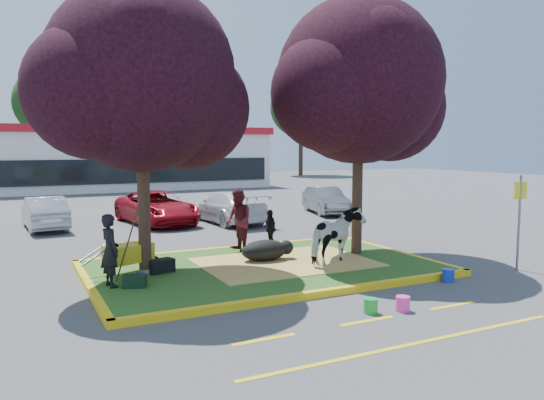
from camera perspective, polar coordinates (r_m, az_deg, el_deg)
name	(u,v)px	position (r m, az deg, el deg)	size (l,w,h in m)	color
ground	(264,271)	(13.11, -0.91, -7.62)	(90.00, 90.00, 0.00)	#424244
median_island	(264,268)	(13.10, -0.91, -7.30)	(8.00, 5.00, 0.15)	#204E18
curb_near	(319,294)	(10.90, 5.04, -10.03)	(8.30, 0.16, 0.15)	yellow
curb_far	(225,249)	(15.41, -5.07, -5.32)	(8.30, 0.16, 0.15)	yellow
curb_left	(89,287)	(11.97, -19.04, -8.88)	(0.16, 5.30, 0.15)	yellow
curb_right	(395,253)	(15.26, 13.11, -5.56)	(0.16, 5.30, 0.15)	yellow
straw_bedding	(285,262)	(13.34, 1.43, -6.70)	(4.20, 3.00, 0.01)	#CDB254
tree_purple_left	(142,86)	(12.27, -13.80, 11.80)	(5.06, 4.20, 6.51)	black
tree_purple_right	(360,89)	(14.48, 9.45, 11.74)	(5.30, 4.40, 6.82)	black
fire_lane_stripe_a	(264,339)	(8.65, -0.86, -14.77)	(1.10, 0.12, 0.01)	yellow
fire_lane_stripe_b	(367,321)	(9.64, 10.20, -12.69)	(1.10, 0.12, 0.01)	yellow
fire_lane_stripe_c	(452,306)	(10.90, 18.82, -10.71)	(1.10, 0.12, 0.01)	yellow
fire_lane_long	(414,344)	(8.76, 15.04, -14.71)	(6.00, 0.10, 0.01)	yellow
retail_building	(123,157)	(40.21, -15.75, 4.46)	(20.40, 8.40, 4.40)	silver
treeline	(91,92)	(49.80, -18.92, 10.90)	(46.58, 7.80, 14.63)	black
cow	(337,236)	(13.15, 6.97, -3.89)	(0.75, 1.64, 1.38)	silver
calf	(264,250)	(13.47, -0.81, -5.44)	(1.24, 0.70, 0.54)	black
handler	(110,250)	(11.45, -17.02, -5.20)	(0.55, 0.36, 1.52)	black
visitor_a	(238,220)	(14.65, -3.64, -2.20)	(0.83, 0.65, 1.71)	#4A151E
visitor_b	(270,229)	(15.18, -0.22, -3.09)	(0.64, 0.27, 1.10)	black
wheelbarrow	(129,253)	(12.51, -15.12, -5.56)	(1.80, 0.95, 0.69)	black
gear_bag_dark	(161,266)	(12.54, -11.89, -6.95)	(0.60, 0.33, 0.30)	black
gear_bag_green	(135,281)	(11.39, -14.56, -8.46)	(0.46, 0.29, 0.25)	black
sign_post	(520,212)	(14.30, 25.08, -1.19)	(0.32, 0.12, 2.35)	slate
bucket_green	(371,306)	(10.04, 10.56, -11.13)	(0.26, 0.26, 0.28)	green
bucket_pink	(403,304)	(10.28, 13.89, -10.78)	(0.26, 0.26, 0.28)	#FE38AF
bucket_blue	(448,275)	(12.69, 18.43, -7.71)	(0.27, 0.27, 0.29)	#1835C1
car_silver	(45,213)	(21.16, -23.27, -1.28)	(1.29, 3.69, 1.22)	#A6A8AE
car_red	(157,207)	(21.31, -12.32, -0.79)	(2.14, 4.65, 1.29)	maroon
car_white	(228,207)	(21.19, -4.74, -0.74)	(1.78, 4.38, 1.27)	silver
car_grey	(326,200)	(24.12, 5.78, -0.04)	(1.27, 3.63, 1.20)	#575A5E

